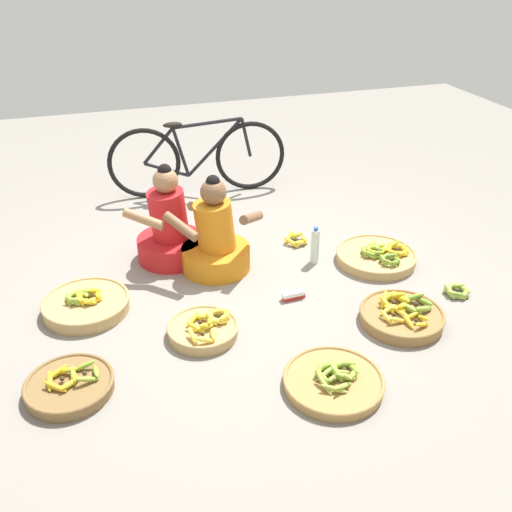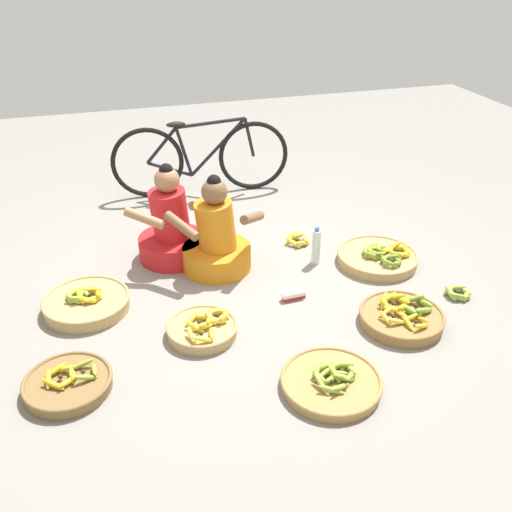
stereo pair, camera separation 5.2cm
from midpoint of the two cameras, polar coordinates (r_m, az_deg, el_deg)
ground_plane at (r=4.19m, az=-0.43°, el=-2.85°), size 10.00×10.00×0.00m
vendor_woman_front at (r=4.28m, az=-3.64°, el=1.59°), size 0.76×0.52×0.76m
vendor_woman_behind at (r=4.45m, az=-8.15°, el=2.67°), size 0.73×0.54×0.78m
bicycle_leaning at (r=5.57m, az=-5.26°, el=9.74°), size 1.70×0.21×0.73m
banana_basket_near_vendor at (r=4.05m, az=-16.23°, el=-4.48°), size 0.59×0.59×0.16m
banana_basket_near_bicycle at (r=3.89m, az=14.72°, el=-5.87°), size 0.56×0.56×0.16m
banana_basket_front_left at (r=3.68m, az=-4.92°, el=-7.19°), size 0.46×0.46×0.15m
banana_basket_back_right at (r=3.33m, az=8.00°, el=-12.32°), size 0.58×0.58×0.13m
banana_basket_front_center at (r=4.53m, az=12.43°, el=-0.11°), size 0.62×0.62×0.15m
banana_basket_back_left at (r=3.44m, az=-17.86°, el=-11.99°), size 0.50×0.50×0.14m
loose_bananas_mid_right at (r=4.30m, az=19.85°, el=-3.43°), size 0.21×0.21×0.09m
loose_bananas_mid_left at (r=4.73m, az=4.50°, el=1.63°), size 0.21×0.23×0.09m
water_bottle at (r=4.41m, az=6.37°, el=0.95°), size 0.07×0.07×0.30m
packet_carton_stack at (r=4.02m, az=4.13°, el=-3.95°), size 0.17×0.07×0.06m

